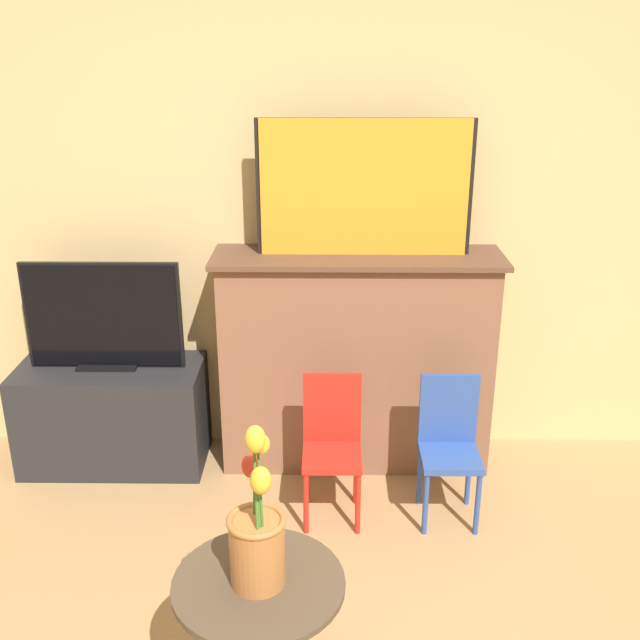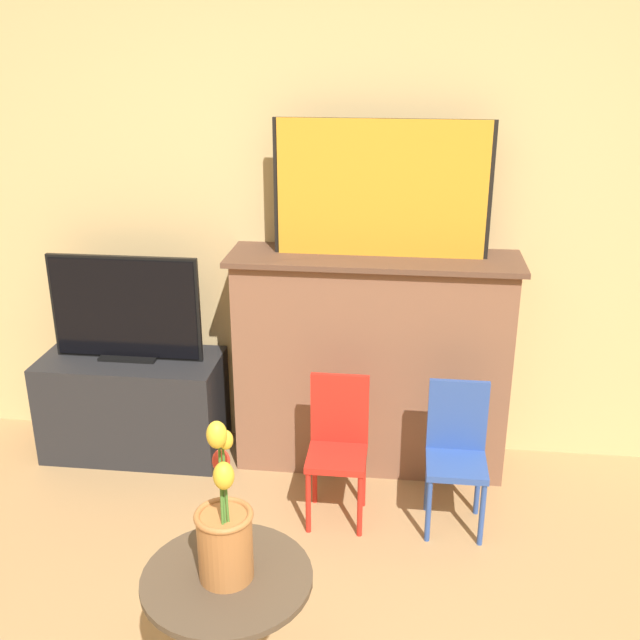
% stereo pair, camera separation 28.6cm
% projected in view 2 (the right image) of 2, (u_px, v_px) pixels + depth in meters
% --- Properties ---
extents(wall_back, '(8.00, 0.06, 2.70)m').
position_uv_depth(wall_back, '(351.00, 192.00, 3.62)').
color(wall_back, tan).
rests_on(wall_back, ground).
extents(fireplace_mantel, '(1.38, 0.40, 1.10)m').
position_uv_depth(fireplace_mantel, '(372.00, 360.00, 3.69)').
color(fireplace_mantel, brown).
rests_on(fireplace_mantel, ground).
extents(painting, '(0.99, 0.03, 0.62)m').
position_uv_depth(painting, '(382.00, 189.00, 3.39)').
color(painting, black).
rests_on(painting, fireplace_mantel).
extents(tv_stand, '(0.91, 0.43, 0.53)m').
position_uv_depth(tv_stand, '(134.00, 405.00, 3.89)').
color(tv_stand, '#232326').
rests_on(tv_stand, ground).
extents(tv_monitor, '(0.76, 0.12, 0.54)m').
position_uv_depth(tv_monitor, '(125.00, 310.00, 3.70)').
color(tv_monitor, black).
rests_on(tv_monitor, tv_stand).
extents(chair_red, '(0.26, 0.26, 0.67)m').
position_uv_depth(chair_red, '(338.00, 441.00, 3.33)').
color(chair_red, red).
rests_on(chair_red, ground).
extents(chair_blue, '(0.26, 0.26, 0.67)m').
position_uv_depth(chair_blue, '(456.00, 448.00, 3.28)').
color(chair_blue, '#2D4C99').
rests_on(chair_blue, ground).
extents(side_table, '(0.51, 0.51, 0.57)m').
position_uv_depth(side_table, '(230.00, 629.00, 2.29)').
color(side_table, '#4C3D2D').
rests_on(side_table, ground).
extents(vase_tulips, '(0.17, 0.20, 0.55)m').
position_uv_depth(vase_tulips, '(225.00, 533.00, 2.16)').
color(vase_tulips, '#AD6B38').
rests_on(vase_tulips, side_table).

